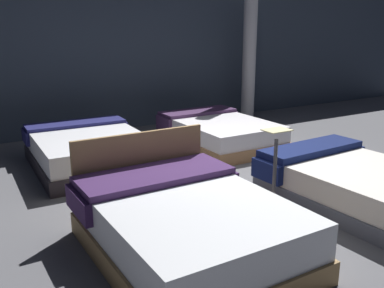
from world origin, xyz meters
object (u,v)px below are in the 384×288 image
bed_1 (354,182)px  price_sign (274,184)px  bed_0 (186,224)px  bed_2 (89,150)px  support_pillar (250,40)px  bed_3 (219,132)px

bed_1 → price_sign: size_ratio=2.07×
bed_0 → bed_2: bed_0 is taller
bed_0 → support_pillar: (4.19, 4.47, 1.47)m
bed_0 → bed_1: size_ratio=1.02×
bed_1 → price_sign: price_sign is taller
bed_3 → price_sign: 2.96m
bed_2 → support_pillar: support_pillar is taller
bed_3 → price_sign: (-1.15, -2.72, 0.14)m
bed_2 → bed_3: size_ratio=0.97×
bed_0 → price_sign: 1.22m
price_sign → support_pillar: bearing=55.1°
bed_0 → support_pillar: size_ratio=0.59×
bed_1 → bed_3: size_ratio=0.97×
bed_2 → price_sign: bearing=-64.7°
bed_0 → bed_3: 3.75m
bed_0 → bed_2: 2.91m
bed_3 → price_sign: price_sign is taller
bed_3 → price_sign: bearing=-113.1°
price_sign → support_pillar: (2.98, 4.28, 1.37)m
price_sign → support_pillar: size_ratio=0.28×
support_pillar → bed_2: bearing=-159.5°
bed_3 → bed_2: bearing=179.9°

